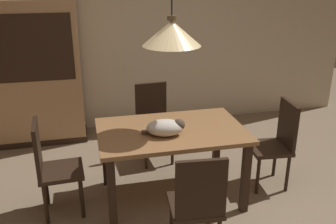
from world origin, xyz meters
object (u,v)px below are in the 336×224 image
at_px(cat_sleeping, 166,127).
at_px(pendant_lamp, 172,33).
at_px(chair_far_back, 153,119).
at_px(hutch_bookcase, 37,77).
at_px(chair_right_side, 277,141).
at_px(dining_table, 171,139).
at_px(chair_left_side, 51,164).
at_px(chair_near_front, 197,202).

height_order(cat_sleeping, pendant_lamp, pendant_lamp).
relative_size(chair_far_back, hutch_bookcase, 0.50).
xyz_separation_m(chair_far_back, chair_right_side, (1.13, -0.88, 0.00)).
distance_m(dining_table, chair_far_back, 0.89).
distance_m(dining_table, pendant_lamp, 1.01).
bearing_deg(hutch_bookcase, dining_table, -51.87).
height_order(chair_left_side, pendant_lamp, pendant_lamp).
xyz_separation_m(chair_far_back, cat_sleeping, (-0.07, -1.00, 0.32)).
bearing_deg(dining_table, hutch_bookcase, 128.13).
relative_size(chair_near_front, hutch_bookcase, 0.50).
relative_size(chair_near_front, pendant_lamp, 0.72).
bearing_deg(pendant_lamp, chair_right_side, -0.33).
bearing_deg(chair_far_back, chair_right_side, -37.94).
bearing_deg(pendant_lamp, chair_far_back, 90.42).
height_order(chair_far_back, chair_near_front, same).
relative_size(chair_left_side, pendant_lamp, 0.72).
height_order(chair_near_front, hutch_bookcase, hutch_bookcase).
xyz_separation_m(dining_table, chair_far_back, (-0.01, 0.88, -0.14)).
bearing_deg(pendant_lamp, chair_left_side, -179.78).
relative_size(dining_table, chair_right_side, 1.51).
bearing_deg(chair_far_back, dining_table, -89.58).
bearing_deg(chair_right_side, chair_far_back, 142.06).
bearing_deg(hutch_bookcase, pendant_lamp, -51.87).
bearing_deg(chair_right_side, chair_near_front, -142.46).
bearing_deg(chair_right_side, dining_table, 179.67).
height_order(chair_left_side, cat_sleeping, chair_left_side).
distance_m(chair_left_side, pendant_lamp, 1.61).
bearing_deg(chair_right_side, pendant_lamp, 179.67).
bearing_deg(chair_far_back, hutch_bookcase, 147.80).
height_order(dining_table, cat_sleeping, cat_sleeping).
bearing_deg(chair_left_side, pendant_lamp, 0.22).
bearing_deg(chair_near_front, pendant_lamp, 89.59).
relative_size(dining_table, hutch_bookcase, 0.76).
relative_size(cat_sleeping, hutch_bookcase, 0.21).
xyz_separation_m(chair_near_front, hutch_bookcase, (-1.35, 2.61, 0.38)).
bearing_deg(chair_left_side, dining_table, 0.22).
height_order(pendant_lamp, hutch_bookcase, pendant_lamp).
xyz_separation_m(chair_right_side, cat_sleeping, (-1.21, -0.12, 0.32)).
distance_m(chair_right_side, chair_left_side, 2.26).
height_order(chair_far_back, hutch_bookcase, hutch_bookcase).
relative_size(pendant_lamp, hutch_bookcase, 0.70).
relative_size(chair_right_side, chair_left_side, 1.00).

